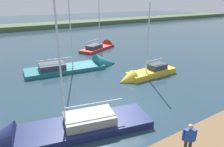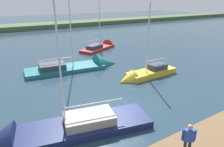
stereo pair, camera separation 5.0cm
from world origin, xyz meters
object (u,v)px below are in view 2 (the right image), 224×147
object	(u,v)px
sailboat_far_left	(86,67)
sailboat_mid_channel	(103,47)
sailboat_behind_pier	(144,76)
sailboat_outer_mooring	(50,135)
person_on_dock	(188,138)

from	to	relation	value
sailboat_far_left	sailboat_mid_channel	world-z (taller)	sailboat_far_left
sailboat_far_left	sailboat_behind_pier	xyz separation A→B (m)	(-3.89, 6.12, 0.07)
sailboat_outer_mooring	sailboat_mid_channel	size ratio (longest dim) A/B	1.17
person_on_dock	sailboat_mid_channel	bearing A→B (deg)	13.77
sailboat_far_left	sailboat_behind_pier	world-z (taller)	sailboat_far_left
sailboat_far_left	sailboat_mid_channel	distance (m)	10.63
sailboat_outer_mooring	sailboat_mid_channel	bearing A→B (deg)	-114.90
sailboat_outer_mooring	sailboat_mid_channel	xyz separation A→B (m)	(-14.30, -18.68, 0.00)
person_on_dock	sailboat_behind_pier	bearing A→B (deg)	3.57
sailboat_behind_pier	sailboat_mid_channel	distance (m)	14.46
sailboat_outer_mooring	sailboat_far_left	bearing A→B (deg)	-111.76
sailboat_behind_pier	sailboat_mid_channel	world-z (taller)	sailboat_mid_channel
sailboat_behind_pier	sailboat_outer_mooring	distance (m)	12.07
sailboat_mid_channel	sailboat_outer_mooring	bearing A→B (deg)	-153.87
sailboat_far_left	sailboat_outer_mooring	xyz separation A→B (m)	(7.29, 10.69, 0.01)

